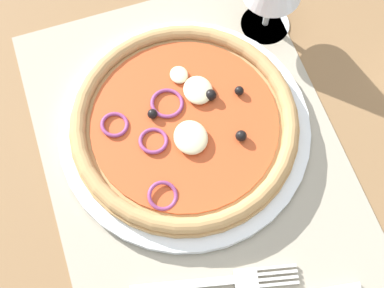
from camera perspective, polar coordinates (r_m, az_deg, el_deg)
ground_plane at (r=65.14cm, az=0.33°, el=-2.19°), size 190.00×140.00×2.40cm
placemat at (r=63.83cm, az=0.34°, el=-1.75°), size 47.46×34.22×0.40cm
plate at (r=64.59cm, az=-0.81°, el=1.61°), size 29.78×29.78×1.12cm
pizza at (r=63.10cm, az=-0.84°, el=2.22°), size 26.76×26.76×2.64cm
fork at (r=59.91cm, az=3.38°, el=-14.11°), size 5.57×17.87×0.44cm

